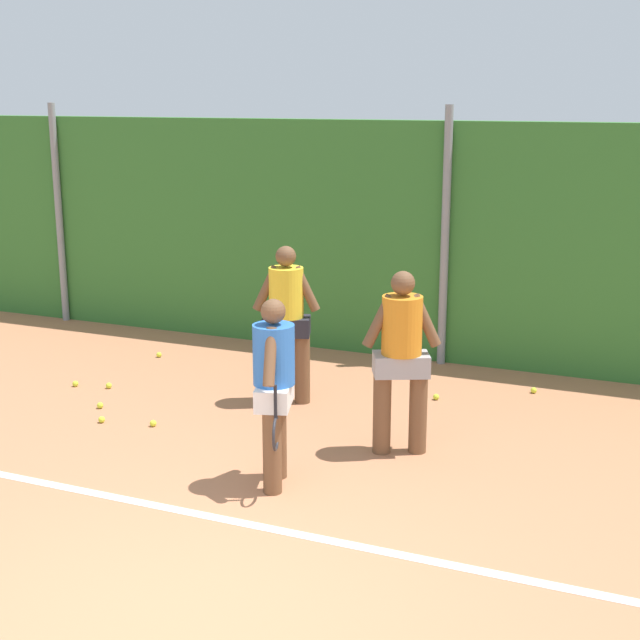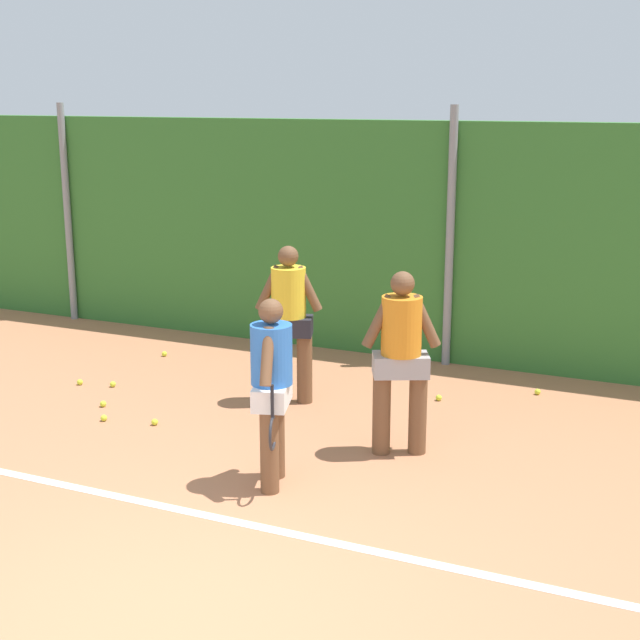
# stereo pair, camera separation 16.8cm
# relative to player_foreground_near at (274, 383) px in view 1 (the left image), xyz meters

# --- Properties ---
(ground_plane) EXTENTS (30.15, 30.15, 0.00)m
(ground_plane) POSITION_rel_player_foreground_near_xyz_m (0.35, -0.28, -0.90)
(ground_plane) COLOR #B2704C
(hedge_fence_backdrop) EXTENTS (19.59, 0.25, 2.91)m
(hedge_fence_backdrop) POSITION_rel_player_foreground_near_xyz_m (0.35, 4.17, 0.56)
(hedge_fence_backdrop) COLOR #33702D
(hedge_fence_backdrop) RESTS_ON ground_plane
(fence_post_left) EXTENTS (0.10, 0.10, 3.10)m
(fence_post_left) POSITION_rel_player_foreground_near_xyz_m (-5.31, 3.99, 0.65)
(fence_post_left) COLOR gray
(fence_post_left) RESTS_ON ground_plane
(fence_post_center) EXTENTS (0.10, 0.10, 3.10)m
(fence_post_center) POSITION_rel_player_foreground_near_xyz_m (0.35, 3.99, 0.65)
(fence_post_center) COLOR gray
(fence_post_center) RESTS_ON ground_plane
(court_baseline_paint) EXTENTS (14.32, 0.10, 0.01)m
(court_baseline_paint) POSITION_rel_player_foreground_near_xyz_m (0.35, -0.75, -0.90)
(court_baseline_paint) COLOR white
(court_baseline_paint) RESTS_ON ground_plane
(player_foreground_near) EXTENTS (0.41, 0.72, 1.61)m
(player_foreground_near) POSITION_rel_player_foreground_near_xyz_m (0.00, 0.00, 0.00)
(player_foreground_near) COLOR brown
(player_foreground_near) RESTS_ON ground_plane
(player_midcourt) EXTENTS (0.66, 0.48, 1.70)m
(player_midcourt) POSITION_rel_player_foreground_near_xyz_m (0.75, 1.09, 0.06)
(player_midcourt) COLOR brown
(player_midcourt) RESTS_ON ground_plane
(player_backcourt_far) EXTENTS (0.68, 0.44, 1.70)m
(player_backcourt_far) POSITION_rel_player_foreground_near_xyz_m (-0.80, 1.96, 0.05)
(player_backcourt_far) COLOR brown
(player_backcourt_far) RESTS_ON ground_plane
(tennis_ball_1) EXTENTS (0.07, 0.07, 0.07)m
(tennis_ball_1) POSITION_rel_player_foreground_near_xyz_m (-2.53, 1.00, -0.87)
(tennis_ball_1) COLOR #CCDB33
(tennis_ball_1) RESTS_ON ground_plane
(tennis_ball_2) EXTENTS (0.07, 0.07, 0.07)m
(tennis_ball_2) POSITION_rel_player_foreground_near_xyz_m (-1.72, 0.77, -0.87)
(tennis_ball_2) COLOR #CCDB33
(tennis_ball_2) RESTS_ON ground_plane
(tennis_ball_3) EXTENTS (0.07, 0.07, 0.07)m
(tennis_ball_3) POSITION_rel_player_foreground_near_xyz_m (-2.84, 1.59, -0.87)
(tennis_ball_3) COLOR #CCDB33
(tennis_ball_3) RESTS_ON ground_plane
(tennis_ball_4) EXTENTS (0.07, 0.07, 0.07)m
(tennis_ball_4) POSITION_rel_player_foreground_near_xyz_m (-2.99, 2.87, -0.87)
(tennis_ball_4) COLOR #CCDB33
(tennis_ball_4) RESTS_ON ground_plane
(tennis_ball_5) EXTENTS (0.07, 0.07, 0.07)m
(tennis_ball_5) POSITION_rel_player_foreground_near_xyz_m (-2.25, 0.66, -0.87)
(tennis_ball_5) COLOR #CCDB33
(tennis_ball_5) RESTS_ON ground_plane
(tennis_ball_6) EXTENTS (0.07, 0.07, 0.07)m
(tennis_ball_6) POSITION_rel_player_foreground_near_xyz_m (0.66, 2.64, -0.87)
(tennis_ball_6) COLOR #CCDB33
(tennis_ball_6) RESTS_ON ground_plane
(tennis_ball_7) EXTENTS (0.07, 0.07, 0.07)m
(tennis_ball_7) POSITION_rel_player_foreground_near_xyz_m (-3.23, 1.50, -0.87)
(tennis_ball_7) COLOR #CCDB33
(tennis_ball_7) RESTS_ON ground_plane
(tennis_ball_11) EXTENTS (0.07, 0.07, 0.07)m
(tennis_ball_11) POSITION_rel_player_foreground_near_xyz_m (1.60, 3.28, -0.87)
(tennis_ball_11) COLOR #CCDB33
(tennis_ball_11) RESTS_ON ground_plane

